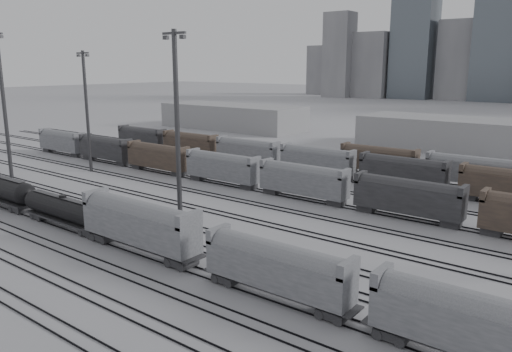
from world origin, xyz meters
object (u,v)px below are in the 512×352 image
Objects in this scene: hopper_car_a at (139,222)px; hopper_car_b at (277,265)px; light_mast_a at (4,102)px; tank_car_b at (64,209)px; light_mast_c at (177,124)px; hopper_car_c at (478,323)px.

hopper_car_a reaches higher than hopper_car_b.
light_mast_a is (-50.15, 10.55, 10.58)m from hopper_car_a.
hopper_car_b is (34.16, 0.00, 0.87)m from tank_car_b.
tank_car_b is 0.66× the size of light_mast_c.
light_mast_c is (-23.53, 10.65, 10.14)m from hopper_car_b.
hopper_car_c is (35.96, 0.00, -0.35)m from hopper_car_a.
hopper_car_c is at bearing 0.00° from hopper_car_a.
tank_car_b is 1.01× the size of hopper_car_a.
light_mast_c is at bearing 45.04° from tank_car_b.
hopper_car_b is 0.55× the size of light_mast_a.
hopper_car_c is (17.03, 0.00, 0.06)m from hopper_car_b.
hopper_car_b is at bearing -24.36° from light_mast_c.
light_mast_a is at bearing -179.88° from light_mast_c.
light_mast_a is 1.06× the size of light_mast_c.
tank_car_b is at bearing 180.00° from hopper_car_c.
light_mast_a is at bearing 171.31° from hopper_car_b.
light_mast_c reaches higher than hopper_car_b.
hopper_car_b is 17.03m from hopper_car_c.
hopper_car_b reaches higher than tank_car_b.
light_mast_c is (45.55, 0.10, -0.85)m from light_mast_a.
hopper_car_a is 18.93m from hopper_car_b.
tank_car_b is 1.11× the size of hopper_car_c.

